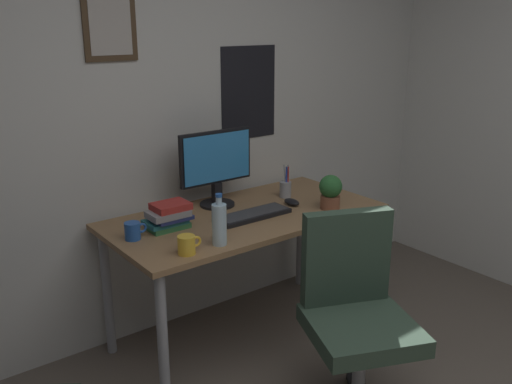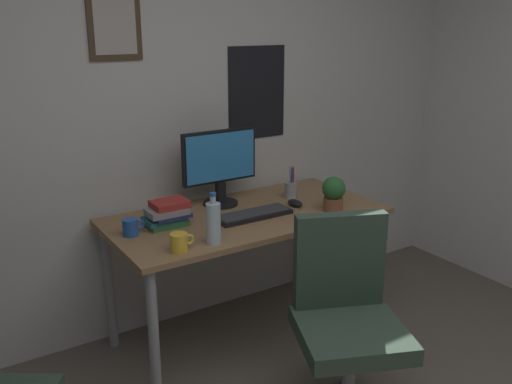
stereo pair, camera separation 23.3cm
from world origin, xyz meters
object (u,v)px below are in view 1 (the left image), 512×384
(book_stack_left, at_px, (169,216))
(keyboard, at_px, (253,215))
(coffee_mug_far, at_px, (187,245))
(pen_cup, at_px, (285,188))
(monitor, at_px, (216,165))
(potted_plant, at_px, (330,191))
(computer_mouse, at_px, (292,202))
(coffee_mug_near, at_px, (133,231))
(water_bottle, at_px, (219,223))
(office_chair, at_px, (355,307))

(book_stack_left, bearing_deg, keyboard, -14.34)
(coffee_mug_far, bearing_deg, pen_cup, 22.65)
(monitor, relative_size, potted_plant, 2.36)
(computer_mouse, distance_m, book_stack_left, 0.76)
(keyboard, xyz_separation_m, computer_mouse, (0.30, 0.02, 0.01))
(coffee_mug_near, distance_m, pen_cup, 1.03)
(water_bottle, relative_size, potted_plant, 1.29)
(keyboard, height_order, potted_plant, potted_plant)
(office_chair, relative_size, book_stack_left, 4.22)
(office_chair, height_order, computer_mouse, office_chair)
(office_chair, relative_size, water_bottle, 3.76)
(monitor, bearing_deg, coffee_mug_far, -134.70)
(monitor, xyz_separation_m, water_bottle, (-0.31, -0.50, -0.13))
(coffee_mug_far, bearing_deg, coffee_mug_near, 110.81)
(computer_mouse, relative_size, coffee_mug_far, 0.92)
(monitor, relative_size, coffee_mug_far, 3.85)
(coffee_mug_near, relative_size, potted_plant, 0.59)
(office_chair, relative_size, monitor, 2.07)
(monitor, xyz_separation_m, keyboard, (0.04, -0.28, -0.23))
(book_stack_left, bearing_deg, coffee_mug_far, -105.07)
(potted_plant, bearing_deg, book_stack_left, 163.16)
(coffee_mug_near, xyz_separation_m, coffee_mug_far, (0.12, -0.31, 0.00))
(computer_mouse, xyz_separation_m, coffee_mug_far, (-0.84, -0.24, 0.03))
(coffee_mug_near, bearing_deg, coffee_mug_far, -69.19)
(monitor, xyz_separation_m, pen_cup, (0.41, -0.12, -0.19))
(keyboard, xyz_separation_m, water_bottle, (-0.36, -0.21, 0.09))
(pen_cup, bearing_deg, coffee_mug_near, -176.25)
(keyboard, height_order, book_stack_left, book_stack_left)
(keyboard, distance_m, pen_cup, 0.41)
(potted_plant, bearing_deg, water_bottle, -175.55)
(keyboard, bearing_deg, water_bottle, -149.20)
(water_bottle, height_order, coffee_mug_near, water_bottle)
(keyboard, relative_size, potted_plant, 2.21)
(monitor, bearing_deg, keyboard, -80.94)
(computer_mouse, relative_size, potted_plant, 0.56)
(monitor, height_order, water_bottle, monitor)
(monitor, bearing_deg, coffee_mug_near, -163.03)
(monitor, relative_size, coffee_mug_near, 4.01)
(keyboard, height_order, coffee_mug_near, coffee_mug_near)
(computer_mouse, xyz_separation_m, coffee_mug_near, (-0.96, 0.07, 0.03))
(monitor, relative_size, pen_cup, 2.30)
(keyboard, bearing_deg, monitor, 99.06)
(computer_mouse, bearing_deg, coffee_mug_far, -164.03)
(office_chair, bearing_deg, pen_cup, 69.03)
(monitor, relative_size, keyboard, 1.07)
(computer_mouse, bearing_deg, book_stack_left, 173.12)
(monitor, bearing_deg, computer_mouse, -36.78)
(water_bottle, bearing_deg, potted_plant, 4.45)
(coffee_mug_far, bearing_deg, computer_mouse, 15.97)
(coffee_mug_near, bearing_deg, computer_mouse, -4.28)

